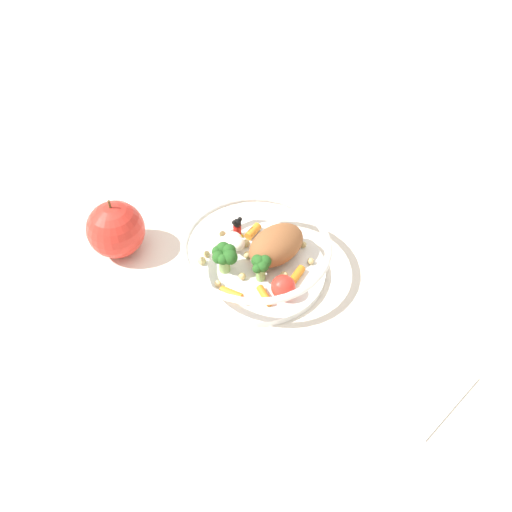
% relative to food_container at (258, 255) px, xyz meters
% --- Properties ---
extents(ground_plane, '(2.40, 2.40, 0.00)m').
position_rel_food_container_xyz_m(ground_plane, '(-0.01, -0.00, -0.03)').
color(ground_plane, silver).
extents(food_container, '(0.21, 0.21, 0.06)m').
position_rel_food_container_xyz_m(food_container, '(0.00, 0.00, 0.00)').
color(food_container, white).
rests_on(food_container, ground_plane).
extents(loose_apple, '(0.08, 0.08, 0.10)m').
position_rel_food_container_xyz_m(loose_apple, '(-0.15, 0.15, 0.01)').
color(loose_apple, red).
rests_on(loose_apple, ground_plane).
extents(folded_napkin, '(0.14, 0.16, 0.01)m').
position_rel_food_container_xyz_m(folded_napkin, '(0.05, -0.24, -0.03)').
color(folded_napkin, white).
rests_on(folded_napkin, ground_plane).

